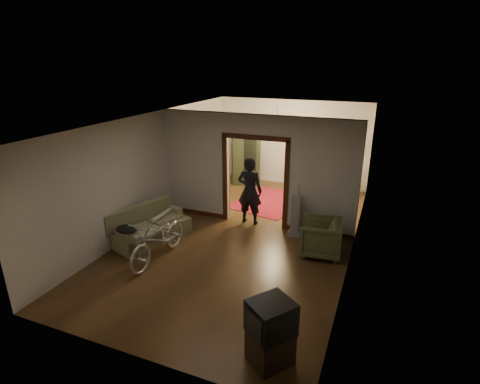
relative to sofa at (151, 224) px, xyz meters
The scene contains 24 objects.
floor 2.24m from the sofa, 28.87° to the left, with size 5.00×8.50×0.01m, color #3B2512.
ceiling 3.25m from the sofa, 28.87° to the left, with size 5.00×8.50×0.01m, color white.
wall_back 5.74m from the sofa, 70.07° to the left, with size 5.00×0.02×2.80m, color beige.
wall_left 1.56m from the sofa, 118.40° to the left, with size 0.02×8.50×2.80m, color beige.
wall_right 4.66m from the sofa, 13.49° to the left, with size 0.02×8.50×2.80m, color beige.
partition_wall 2.82m from the sofa, 43.26° to the left, with size 5.00×0.14×2.80m, color beige.
door_casing 2.73m from the sofa, 43.26° to the left, with size 1.74×0.20×2.32m, color #3B1B0D.
far_window 6.00m from the sofa, 63.52° to the left, with size 0.98×0.06×1.28m, color black.
chandelier 4.49m from the sofa, 61.60° to the left, with size 0.24×0.24×0.24m, color #FFE0A5.
light_switch 3.55m from the sofa, 30.27° to the left, with size 0.08×0.01×0.12m, color silver.
sofa is the anchor object (origin of this frame).
rolled_paper 0.34m from the sofa, 71.57° to the left, with size 0.10×0.10×0.77m, color beige.
jacket 0.95m from the sofa, 86.86° to the right, with size 0.49×0.37×0.14m, color black.
bicycle 0.98m from the sofa, 46.30° to the right, with size 0.64×1.84×0.97m, color silver.
armchair 3.86m from the sofa, 12.00° to the left, with size 0.85×0.87×0.80m, color #4E5A33.
tv_stand 4.51m from the sofa, 34.47° to the right, with size 0.54×0.49×0.49m, color black.
crt_tv 4.52m from the sofa, 34.47° to the right, with size 0.57×0.51×0.49m, color black.
vacuum 3.40m from the sofa, 25.47° to the left, with size 0.32×0.25×1.03m, color gray.
person 2.56m from the sofa, 44.76° to the left, with size 0.64×0.42×1.75m, color black.
oriental_rug 3.87m from the sofa, 61.71° to the left, with size 1.70×2.23×0.02m, color maroon.
locker 4.82m from the sofa, 83.35° to the left, with size 0.91×0.50×1.81m, color #252F1C.
globe 5.03m from the sofa, 83.35° to the left, with size 0.31×0.31×0.31m, color #1E5972.
desk 5.82m from the sofa, 57.85° to the left, with size 1.10×0.62×0.81m, color black.
desk_chair 5.08m from the sofa, 59.30° to the left, with size 0.44×0.44×0.99m, color black.
Camera 1 is at (2.96, -7.65, 4.05)m, focal length 28.00 mm.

